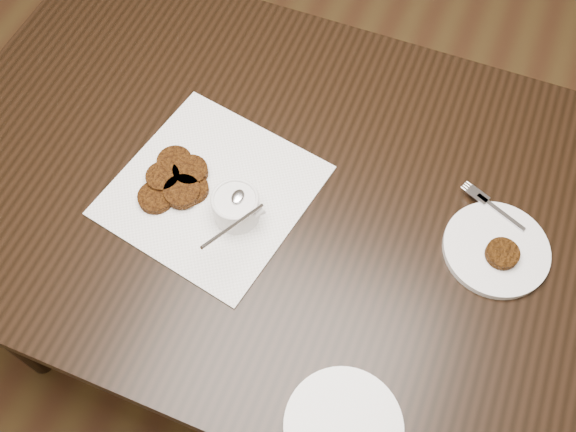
{
  "coord_description": "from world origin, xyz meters",
  "views": [
    {
      "loc": [
        0.23,
        -0.42,
        1.7
      ],
      "look_at": [
        0.04,
        0.04,
        0.8
      ],
      "focal_mm": 38.87,
      "sensor_mm": 36.0,
      "label": 1
    }
  ],
  "objects": [
    {
      "name": "sauce_ramekin",
      "position": [
        -0.05,
        0.03,
        0.81
      ],
      "size": [
        0.13,
        0.13,
        0.11
      ],
      "primitive_type": null,
      "rotation": [
        0.0,
        0.0,
        0.23
      ],
      "color": "white",
      "rests_on": "napkin"
    },
    {
      "name": "plate_empty",
      "position": [
        0.24,
        -0.23,
        0.76
      ],
      "size": [
        0.18,
        0.18,
        0.01
      ],
      "primitive_type": "cylinder",
      "rotation": [
        0.0,
        0.0,
        -0.03
      ],
      "color": "white",
      "rests_on": "table"
    },
    {
      "name": "plate_with_patty",
      "position": [
        0.38,
        0.13,
        0.76
      ],
      "size": [
        0.23,
        0.23,
        0.03
      ],
      "primitive_type": null,
      "rotation": [
        0.0,
        0.0,
        -0.41
      ],
      "color": "white",
      "rests_on": "table"
    },
    {
      "name": "patty_cluster",
      "position": [
        -0.17,
        0.05,
        0.76
      ],
      "size": [
        0.25,
        0.25,
        0.02
      ],
      "primitive_type": null,
      "rotation": [
        0.0,
        0.0,
        0.22
      ],
      "color": "#582E0B",
      "rests_on": "napkin"
    },
    {
      "name": "table",
      "position": [
        0.01,
        0.11,
        0.38
      ],
      "size": [
        1.32,
        0.85,
        0.75
      ],
      "primitive_type": "cube",
      "color": "black",
      "rests_on": "floor"
    },
    {
      "name": "napkin",
      "position": [
        -0.11,
        0.06,
        0.75
      ],
      "size": [
        0.38,
        0.38,
        0.0
      ],
      "primitive_type": "cube",
      "rotation": [
        0.0,
        0.0,
        -0.19
      ],
      "color": "white",
      "rests_on": "table"
    },
    {
      "name": "floor",
      "position": [
        0.0,
        0.0,
        0.0
      ],
      "size": [
        4.0,
        4.0,
        0.0
      ],
      "primitive_type": "plane",
      "color": "#523A1C",
      "rests_on": "ground"
    }
  ]
}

